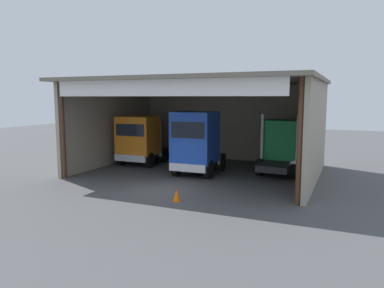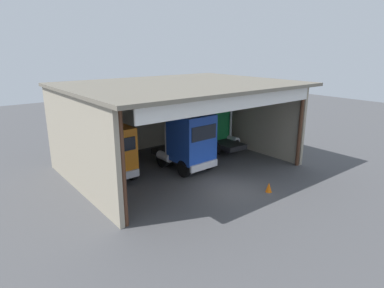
{
  "view_description": "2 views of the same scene",
  "coord_description": "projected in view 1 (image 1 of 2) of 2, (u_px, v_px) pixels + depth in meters",
  "views": [
    {
      "loc": [
        8.52,
        -15.73,
        4.63
      ],
      "look_at": [
        0.0,
        3.57,
        1.91
      ],
      "focal_mm": 34.18,
      "sensor_mm": 36.0,
      "label": 1
    },
    {
      "loc": [
        -12.43,
        -12.2,
        7.76
      ],
      "look_at": [
        0.0,
        3.57,
        1.91
      ],
      "focal_mm": 30.86,
      "sensor_mm": 36.0,
      "label": 2
    }
  ],
  "objects": [
    {
      "name": "traffic_cone",
      "position": [
        177.0,
        195.0,
        16.29
      ],
      "size": [
        0.36,
        0.36,
        0.56
      ],
      "primitive_type": "cone",
      "color": "orange",
      "rests_on": "ground"
    },
    {
      "name": "oil_drum",
      "position": [
        188.0,
        152.0,
        27.82
      ],
      "size": [
        0.58,
        0.58,
        0.89
      ],
      "primitive_type": "cylinder",
      "color": "#194CB2",
      "rests_on": "ground"
    },
    {
      "name": "truck_blue_center_left_bay",
      "position": [
        197.0,
        142.0,
        21.65
      ],
      "size": [
        2.58,
        4.85,
        3.79
      ],
      "rotation": [
        0.0,
        0.0,
        3.18
      ],
      "color": "#1E47B7",
      "rests_on": "ground"
    },
    {
      "name": "tool_cart",
      "position": [
        193.0,
        153.0,
        27.18
      ],
      "size": [
        0.9,
        0.6,
        1.0
      ],
      "primitive_type": "cube",
      "color": "#1E59A5",
      "rests_on": "ground"
    },
    {
      "name": "truck_orange_right_bay",
      "position": [
        140.0,
        140.0,
        24.98
      ],
      "size": [
        2.69,
        4.58,
        3.34
      ],
      "rotation": [
        0.0,
        0.0,
        3.17
      ],
      "color": "orange",
      "rests_on": "ground"
    },
    {
      "name": "truck_green_center_bay",
      "position": [
        283.0,
        146.0,
        22.31
      ],
      "size": [
        2.52,
        4.45,
        3.61
      ],
      "rotation": [
        0.0,
        0.0,
        -0.03
      ],
      "color": "#197F3D",
      "rests_on": "ground"
    },
    {
      "name": "workshop_shed",
      "position": [
        207.0,
        108.0,
        23.19
      ],
      "size": [
        14.11,
        11.14,
        5.67
      ],
      "color": "#9E937F",
      "rests_on": "ground"
    },
    {
      "name": "ground_plane",
      "position": [
        163.0,
        190.0,
        18.28
      ],
      "size": [
        80.0,
        80.0,
        0.0
      ],
      "primitive_type": "plane",
      "color": "#4C4C4F",
      "rests_on": "ground"
    }
  ]
}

